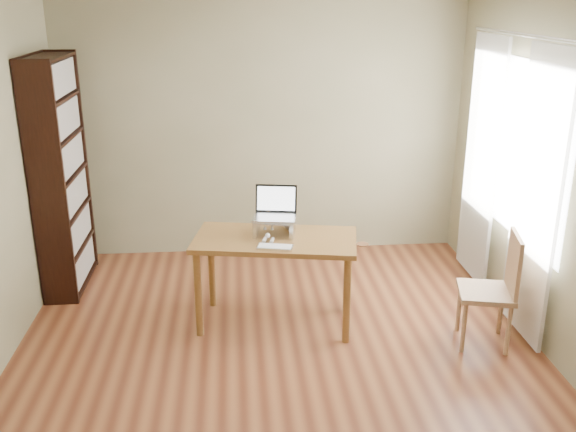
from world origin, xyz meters
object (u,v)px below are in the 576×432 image
object	(u,v)px
laptop	(274,209)
chair	(495,285)
cat	(271,226)
desk	(275,250)
bookshelf	(61,175)
keyboard	(275,247)

from	to	relation	value
laptop	chair	size ratio (longest dim) A/B	0.41
laptop	cat	size ratio (longest dim) A/B	0.80
chair	desk	bearing A→B (deg)	177.16
laptop	cat	world-z (taller)	laptop
bookshelf	cat	xyz separation A→B (m)	(1.82, -0.81, -0.24)
desk	keyboard	size ratio (longest dim) A/B	4.73
desk	keyboard	world-z (taller)	keyboard
bookshelf	keyboard	size ratio (longest dim) A/B	7.25
bookshelf	desk	size ratio (longest dim) A/B	1.53
laptop	chair	distance (m)	1.80
laptop	chair	bearing A→B (deg)	-9.91
keyboard	laptop	bearing A→B (deg)	100.61
cat	chair	bearing A→B (deg)	-6.54
laptop	keyboard	distance (m)	0.40
desk	chair	bearing A→B (deg)	-5.51
bookshelf	keyboard	distance (m)	2.17
laptop	desk	bearing A→B (deg)	-79.88
laptop	keyboard	size ratio (longest dim) A/B	1.28
cat	desk	bearing A→B (deg)	-63.84
bookshelf	cat	distance (m)	2.00
cat	chair	world-z (taller)	chair
bookshelf	keyboard	bearing A→B (deg)	-31.94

